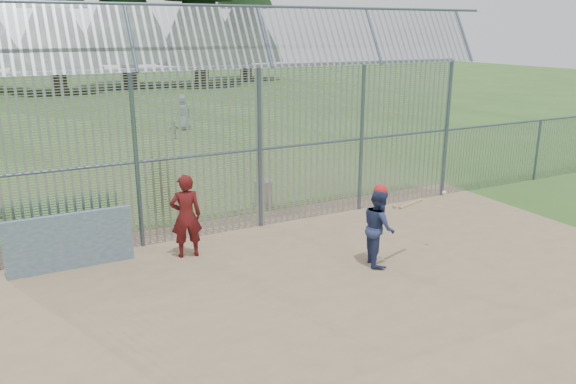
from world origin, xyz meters
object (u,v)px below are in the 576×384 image
dugout_wall (70,241)px  batter (379,227)px  trash_can (263,193)px  onlooker (186,216)px

dugout_wall → batter: batter is taller
dugout_wall → batter: size_ratio=1.53×
batter → trash_can: bearing=24.9°
dugout_wall → onlooker: size_ratio=1.35×
dugout_wall → trash_can: bearing=21.8°
batter → onlooker: 4.13m
batter → onlooker: bearing=76.9°
dugout_wall → batter: bearing=-25.0°
dugout_wall → trash_can: 5.81m
dugout_wall → onlooker: onlooker is taller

